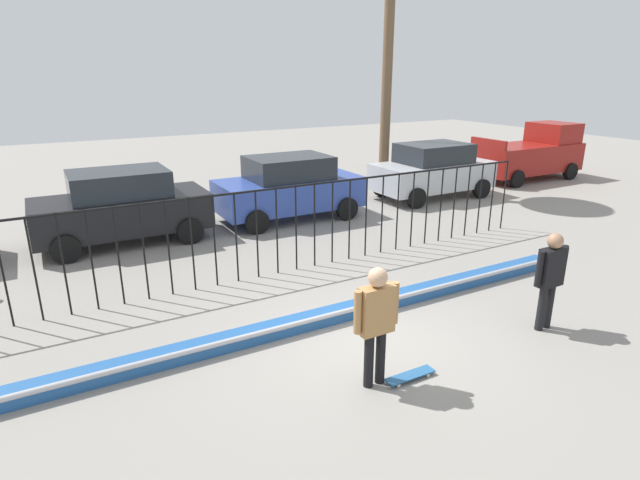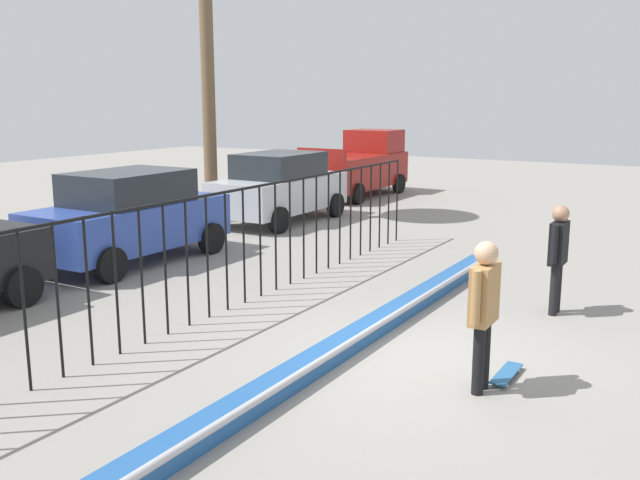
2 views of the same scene
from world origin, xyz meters
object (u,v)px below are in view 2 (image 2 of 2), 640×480
parked_car_blue (130,216)px  camera_operator (558,249)px  skateboarder (484,303)px  skateboard (506,374)px  parked_car_silver (279,187)px  pickup_truck (358,166)px

parked_car_blue → camera_operator: bearing=-81.7°
skateboarder → skateboard: 1.16m
skateboarder → parked_car_blue: size_ratio=0.42×
skateboard → camera_operator: 3.17m
parked_car_silver → skateboarder: bearing=-131.1°
skateboarder → pickup_truck: 16.74m
parked_car_blue → parked_car_silver: 5.62m
skateboard → parked_car_silver: parked_car_silver is taller
camera_operator → parked_car_blue: parked_car_blue is taller
camera_operator → parked_car_silver: size_ratio=0.41×
skateboard → pickup_truck: (13.57, 9.18, 0.98)m
skateboarder → pickup_truck: pickup_truck is taller
skateboarder → camera_operator: (3.54, -0.06, -0.03)m
skateboard → pickup_truck: 16.41m
skateboarder → parked_car_blue: parked_car_blue is taller
skateboarder → parked_car_silver: (8.36, 8.45, -0.11)m
parked_car_blue → pickup_truck: size_ratio=0.91×
parked_car_silver → pickup_truck: size_ratio=0.91×
skateboarder → camera_operator: skateboarder is taller
parked_car_blue → parked_car_silver: size_ratio=1.00×
camera_operator → parked_car_silver: 9.78m
skateboard → parked_car_silver: bearing=64.4°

